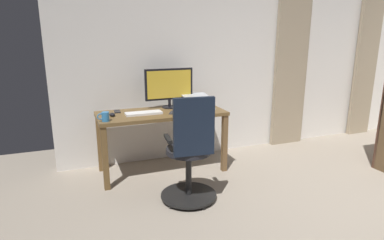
{
  "coord_description": "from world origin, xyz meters",
  "views": [
    {
      "loc": [
        2.57,
        1.25,
        1.6
      ],
      "look_at": [
        1.42,
        -1.74,
        0.77
      ],
      "focal_mm": 30.69,
      "sensor_mm": 36.0,
      "label": 1
    }
  ],
  "objects_px": {
    "laptop": "(198,104)",
    "cell_phone_face_up": "(117,111)",
    "computer_monitor": "(169,86)",
    "desk": "(162,120)",
    "office_chair": "(190,155)",
    "computer_mouse": "(112,114)",
    "mug_coffee": "(105,117)",
    "computer_keyboard": "(144,113)",
    "cell_phone_by_monitor": "(173,113)"
  },
  "relations": [
    {
      "from": "desk",
      "to": "cell_phone_face_up",
      "type": "bearing_deg",
      "value": -20.99
    },
    {
      "from": "computer_mouse",
      "to": "cell_phone_by_monitor",
      "type": "distance_m",
      "value": 0.68
    },
    {
      "from": "desk",
      "to": "mug_coffee",
      "type": "relative_size",
      "value": 11.88
    },
    {
      "from": "computer_monitor",
      "to": "laptop",
      "type": "relative_size",
      "value": 1.67
    },
    {
      "from": "desk",
      "to": "computer_mouse",
      "type": "distance_m",
      "value": 0.57
    },
    {
      "from": "office_chair",
      "to": "desk",
      "type": "bearing_deg",
      "value": 99.03
    },
    {
      "from": "computer_keyboard",
      "to": "laptop",
      "type": "distance_m",
      "value": 0.69
    },
    {
      "from": "computer_monitor",
      "to": "cell_phone_face_up",
      "type": "distance_m",
      "value": 0.69
    },
    {
      "from": "office_chair",
      "to": "mug_coffee",
      "type": "xyz_separation_m",
      "value": [
        0.7,
        -0.64,
        0.29
      ]
    },
    {
      "from": "computer_keyboard",
      "to": "cell_phone_face_up",
      "type": "bearing_deg",
      "value": -40.76
    },
    {
      "from": "desk",
      "to": "office_chair",
      "type": "relative_size",
      "value": 1.37
    },
    {
      "from": "computer_monitor",
      "to": "laptop",
      "type": "distance_m",
      "value": 0.41
    },
    {
      "from": "desk",
      "to": "mug_coffee",
      "type": "distance_m",
      "value": 0.71
    },
    {
      "from": "computer_keyboard",
      "to": "cell_phone_by_monitor",
      "type": "height_order",
      "value": "computer_keyboard"
    },
    {
      "from": "office_chair",
      "to": "computer_keyboard",
      "type": "height_order",
      "value": "office_chair"
    },
    {
      "from": "computer_mouse",
      "to": "cell_phone_face_up",
      "type": "relative_size",
      "value": 0.69
    },
    {
      "from": "computer_keyboard",
      "to": "computer_mouse",
      "type": "distance_m",
      "value": 0.35
    },
    {
      "from": "laptop",
      "to": "mug_coffee",
      "type": "bearing_deg",
      "value": 11.0
    },
    {
      "from": "desk",
      "to": "office_chair",
      "type": "xyz_separation_m",
      "value": [
        -0.04,
        0.84,
        -0.14
      ]
    },
    {
      "from": "laptop",
      "to": "cell_phone_face_up",
      "type": "bearing_deg",
      "value": -10.07
    },
    {
      "from": "laptop",
      "to": "mug_coffee",
      "type": "distance_m",
      "value": 1.16
    },
    {
      "from": "cell_phone_face_up",
      "to": "computer_keyboard",
      "type": "bearing_deg",
      "value": 143.55
    },
    {
      "from": "computer_keyboard",
      "to": "laptop",
      "type": "xyz_separation_m",
      "value": [
        -0.69,
        -0.07,
        0.04
      ]
    },
    {
      "from": "mug_coffee",
      "to": "laptop",
      "type": "bearing_deg",
      "value": -168.01
    },
    {
      "from": "office_chair",
      "to": "computer_mouse",
      "type": "relative_size",
      "value": 10.73
    },
    {
      "from": "laptop",
      "to": "cell_phone_face_up",
      "type": "xyz_separation_m",
      "value": [
        0.95,
        -0.15,
        -0.05
      ]
    },
    {
      "from": "computer_monitor",
      "to": "computer_keyboard",
      "type": "bearing_deg",
      "value": 31.7
    },
    {
      "from": "computer_monitor",
      "to": "computer_keyboard",
      "type": "distance_m",
      "value": 0.51
    },
    {
      "from": "computer_monitor",
      "to": "cell_phone_by_monitor",
      "type": "relative_size",
      "value": 4.14
    },
    {
      "from": "computer_monitor",
      "to": "cell_phone_face_up",
      "type": "height_order",
      "value": "computer_monitor"
    },
    {
      "from": "computer_monitor",
      "to": "computer_mouse",
      "type": "distance_m",
      "value": 0.79
    },
    {
      "from": "desk",
      "to": "computer_mouse",
      "type": "height_order",
      "value": "computer_mouse"
    },
    {
      "from": "laptop",
      "to": "computer_mouse",
      "type": "height_order",
      "value": "laptop"
    },
    {
      "from": "mug_coffee",
      "to": "computer_monitor",
      "type": "bearing_deg",
      "value": -154.03
    },
    {
      "from": "desk",
      "to": "cell_phone_face_up",
      "type": "height_order",
      "value": "cell_phone_face_up"
    },
    {
      "from": "cell_phone_face_up",
      "to": "computer_monitor",
      "type": "bearing_deg",
      "value": -175.07
    },
    {
      "from": "desk",
      "to": "office_chair",
      "type": "distance_m",
      "value": 0.86
    },
    {
      "from": "computer_mouse",
      "to": "cell_phone_by_monitor",
      "type": "height_order",
      "value": "computer_mouse"
    },
    {
      "from": "cell_phone_by_monitor",
      "to": "mug_coffee",
      "type": "relative_size",
      "value": 1.17
    },
    {
      "from": "computer_mouse",
      "to": "cell_phone_by_monitor",
      "type": "xyz_separation_m",
      "value": [
        -0.67,
        0.1,
        -0.01
      ]
    },
    {
      "from": "office_chair",
      "to": "mug_coffee",
      "type": "height_order",
      "value": "office_chair"
    },
    {
      "from": "computer_keyboard",
      "to": "cell_phone_face_up",
      "type": "distance_m",
      "value": 0.35
    },
    {
      "from": "laptop",
      "to": "computer_mouse",
      "type": "distance_m",
      "value": 1.03
    },
    {
      "from": "computer_monitor",
      "to": "cell_phone_by_monitor",
      "type": "xyz_separation_m",
      "value": [
        0.05,
        0.3,
        -0.27
      ]
    },
    {
      "from": "laptop",
      "to": "computer_mouse",
      "type": "bearing_deg",
      "value": 1.04
    },
    {
      "from": "computer_mouse",
      "to": "mug_coffee",
      "type": "height_order",
      "value": "mug_coffee"
    },
    {
      "from": "cell_phone_face_up",
      "to": "desk",
      "type": "bearing_deg",
      "value": 163.32
    },
    {
      "from": "computer_monitor",
      "to": "cell_phone_by_monitor",
      "type": "bearing_deg",
      "value": 80.1
    },
    {
      "from": "cell_phone_by_monitor",
      "to": "mug_coffee",
      "type": "height_order",
      "value": "mug_coffee"
    },
    {
      "from": "cell_phone_face_up",
      "to": "mug_coffee",
      "type": "distance_m",
      "value": 0.43
    }
  ]
}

